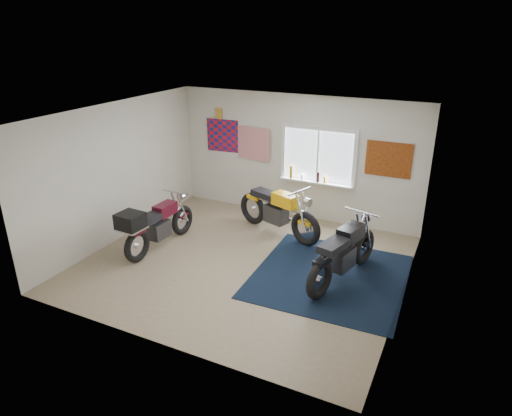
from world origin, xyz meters
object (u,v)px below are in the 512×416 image
at_px(black_chrome_bike, 343,254).
at_px(maroon_tourer, 155,225).
at_px(navy_rug, 330,276).
at_px(yellow_triumph, 278,212).

distance_m(black_chrome_bike, maroon_tourer, 3.54).
relative_size(navy_rug, maroon_tourer, 1.33).
bearing_deg(yellow_triumph, black_chrome_bike, -16.05).
bearing_deg(maroon_tourer, navy_rug, -78.39).
height_order(navy_rug, maroon_tourer, maroon_tourer).
height_order(black_chrome_bike, maroon_tourer, black_chrome_bike).
relative_size(black_chrome_bike, maroon_tourer, 1.07).
distance_m(yellow_triumph, maroon_tourer, 2.47).
bearing_deg(yellow_triumph, maroon_tourer, -117.43).
distance_m(navy_rug, black_chrome_bike, 0.51).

